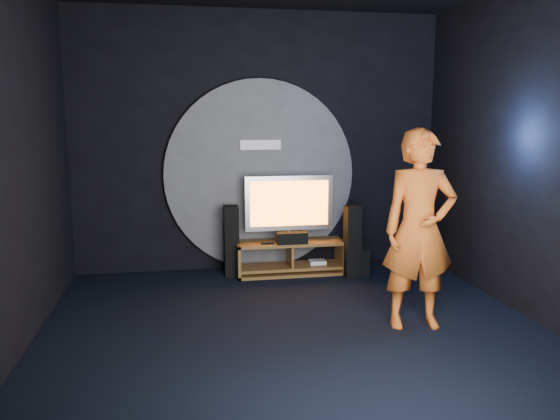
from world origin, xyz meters
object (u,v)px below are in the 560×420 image
(tv, at_px, (289,205))
(tower_speaker_left, at_px, (231,241))
(player, at_px, (419,230))
(media_console, at_px, (290,260))
(tower_speaker_right, at_px, (352,242))
(subwoofer, at_px, (354,261))

(tv, relative_size, tower_speaker_left, 1.25)
(tv, height_order, player, player)
(media_console, xyz_separation_m, tv, (-0.01, 0.07, 0.73))
(media_console, height_order, tv, tv)
(tv, bearing_deg, tower_speaker_left, -178.18)
(tower_speaker_right, bearing_deg, player, -86.24)
(tv, height_order, tower_speaker_left, tv)
(subwoofer, bearing_deg, player, -88.58)
(tv, bearing_deg, media_console, -84.12)
(tv, relative_size, player, 0.60)
(tower_speaker_left, relative_size, subwoofer, 2.60)
(player, bearing_deg, tower_speaker_left, 134.95)
(tower_speaker_right, xyz_separation_m, player, (0.12, -1.77, 0.52))
(tower_speaker_right, bearing_deg, tower_speaker_left, 168.55)
(tower_speaker_left, height_order, player, player)
(media_console, height_order, subwoofer, media_console)
(media_console, relative_size, tower_speaker_left, 1.52)
(media_console, distance_m, tv, 0.74)
(tower_speaker_right, xyz_separation_m, subwoofer, (0.07, 0.11, -0.29))
(media_console, relative_size, subwoofer, 3.96)
(tv, bearing_deg, subwoofer, -15.46)
(tv, bearing_deg, player, -67.02)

